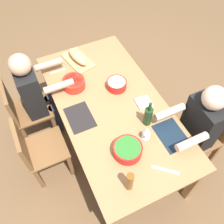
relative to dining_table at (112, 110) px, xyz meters
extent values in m
plane|color=brown|center=(0.00, 0.00, -0.66)|extent=(8.00, 8.00, 0.00)
cube|color=#9E7044|center=(0.00, 0.00, 0.06)|extent=(1.95, 0.99, 0.04)
cube|color=#9E7044|center=(-0.91, -0.44, -0.31)|extent=(0.07, 0.07, 0.70)
cube|color=#9E7044|center=(-0.91, 0.44, -0.31)|extent=(0.07, 0.07, 0.70)
cube|color=#9E7044|center=(0.91, 0.44, -0.31)|extent=(0.07, 0.07, 0.70)
cube|color=brown|center=(-0.54, -0.74, -0.23)|extent=(0.40, 0.40, 0.03)
cube|color=brown|center=(-0.54, -0.92, -0.01)|extent=(0.38, 0.04, 0.40)
cube|color=brown|center=(-0.71, -0.57, -0.45)|extent=(0.04, 0.04, 0.42)
cube|color=brown|center=(-0.37, -0.57, -0.45)|extent=(0.04, 0.04, 0.42)
cube|color=brown|center=(-0.71, -0.91, -0.45)|extent=(0.04, 0.04, 0.42)
cube|color=brown|center=(-0.37, -0.91, -0.45)|extent=(0.04, 0.04, 0.42)
cylinder|color=#2D2D38|center=(-0.62, -0.52, -0.44)|extent=(0.11, 0.11, 0.45)
cylinder|color=#2D2D38|center=(-0.46, -0.52, -0.44)|extent=(0.11, 0.11, 0.45)
cube|color=black|center=(-0.54, -0.68, 0.06)|extent=(0.34, 0.20, 0.55)
cylinder|color=tan|center=(-0.71, -0.41, 0.18)|extent=(0.07, 0.30, 0.07)
cylinder|color=tan|center=(-0.37, -0.41, 0.18)|extent=(0.07, 0.30, 0.07)
sphere|color=tan|center=(-0.54, -0.68, 0.43)|extent=(0.21, 0.21, 0.21)
cube|color=brown|center=(0.54, 0.74, -0.23)|extent=(0.40, 0.40, 0.03)
cube|color=brown|center=(0.54, 0.92, -0.01)|extent=(0.38, 0.04, 0.40)
cube|color=brown|center=(0.71, 0.57, -0.45)|extent=(0.04, 0.04, 0.42)
cube|color=brown|center=(0.37, 0.57, -0.45)|extent=(0.04, 0.04, 0.42)
cube|color=brown|center=(0.71, 0.91, -0.45)|extent=(0.04, 0.04, 0.42)
cube|color=brown|center=(0.37, 0.91, -0.45)|extent=(0.04, 0.04, 0.42)
cylinder|color=#2D2D38|center=(0.62, 0.52, -0.44)|extent=(0.11, 0.11, 0.45)
cylinder|color=#2D2D38|center=(0.46, 0.52, -0.44)|extent=(0.11, 0.11, 0.45)
cube|color=black|center=(0.54, 0.68, 0.06)|extent=(0.34, 0.20, 0.55)
cylinder|color=beige|center=(0.71, 0.41, 0.18)|extent=(0.07, 0.30, 0.07)
cylinder|color=beige|center=(0.37, 0.41, 0.18)|extent=(0.07, 0.30, 0.07)
sphere|color=beige|center=(0.54, 0.68, 0.43)|extent=(0.21, 0.21, 0.21)
cube|color=brown|center=(0.00, -0.74, -0.23)|extent=(0.40, 0.40, 0.03)
cube|color=brown|center=(0.00, -0.92, -0.01)|extent=(0.38, 0.04, 0.40)
cube|color=brown|center=(-0.17, -0.57, -0.45)|extent=(0.04, 0.04, 0.42)
cube|color=brown|center=(0.17, -0.57, -0.45)|extent=(0.04, 0.04, 0.42)
cube|color=brown|center=(-0.17, -0.91, -0.45)|extent=(0.04, 0.04, 0.42)
cube|color=brown|center=(0.17, -0.91, -0.45)|extent=(0.04, 0.04, 0.42)
cylinder|color=red|center=(-0.39, -0.25, 0.13)|extent=(0.23, 0.23, 0.10)
cylinder|color=#669E33|center=(-0.39, -0.25, 0.16)|extent=(0.20, 0.20, 0.03)
cylinder|color=red|center=(0.52, -0.10, 0.12)|extent=(0.25, 0.25, 0.09)
cylinder|color=#2D7028|center=(0.52, -0.10, 0.15)|extent=(0.22, 0.22, 0.03)
cylinder|color=red|center=(-0.19, 0.14, 0.12)|extent=(0.20, 0.20, 0.09)
cylinder|color=beige|center=(-0.19, 0.14, 0.15)|extent=(0.18, 0.18, 0.03)
cube|color=tan|center=(-0.73, -0.08, 0.09)|extent=(0.44, 0.30, 0.02)
ellipsoid|color=tan|center=(-0.73, -0.08, 0.14)|extent=(0.34, 0.18, 0.09)
cylinder|color=#193819|center=(0.32, 0.21, 0.18)|extent=(0.08, 0.08, 0.20)
cylinder|color=#193819|center=(0.32, 0.21, 0.32)|extent=(0.03, 0.03, 0.09)
cylinder|color=brown|center=(0.79, -0.22, 0.19)|extent=(0.06, 0.06, 0.22)
cylinder|color=silver|center=(0.46, 0.11, 0.08)|extent=(0.07, 0.07, 0.01)
cylinder|color=silver|center=(0.46, 0.11, 0.12)|extent=(0.01, 0.01, 0.07)
cone|color=silver|center=(0.46, 0.11, 0.20)|extent=(0.08, 0.08, 0.08)
cube|color=silver|center=(-0.68, -0.34, 0.08)|extent=(0.02, 0.17, 0.01)
cube|color=#142333|center=(0.54, 0.34, 0.08)|extent=(0.32, 0.23, 0.01)
cube|color=black|center=(0.00, -0.34, 0.08)|extent=(0.32, 0.23, 0.01)
cube|color=silver|center=(0.80, 0.11, 0.08)|extent=(0.17, 0.19, 0.01)
cube|color=white|center=(0.11, 0.29, 0.09)|extent=(0.15, 0.15, 0.02)
camera|label=1|loc=(1.34, -0.63, 2.00)|focal=39.74mm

